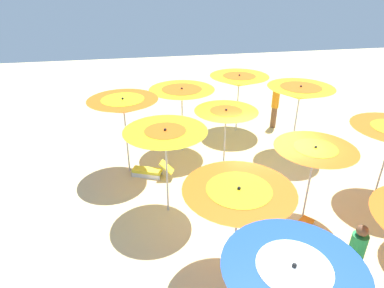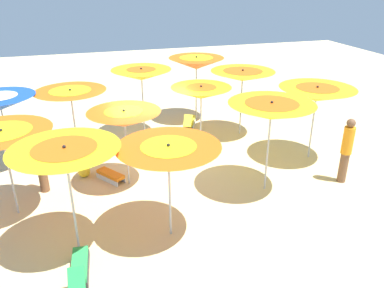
{
  "view_description": "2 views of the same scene",
  "coord_description": "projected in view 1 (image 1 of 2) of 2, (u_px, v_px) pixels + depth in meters",
  "views": [
    {
      "loc": [
        7.32,
        -3.34,
        5.82
      ],
      "look_at": [
        -1.5,
        -1.67,
        1.25
      ],
      "focal_mm": 31.26,
      "sensor_mm": 36.0,
      "label": 1
    },
    {
      "loc": [
        1.97,
        10.51,
        5.49
      ],
      "look_at": [
        -0.74,
        1.34,
        1.21
      ],
      "focal_mm": 36.09,
      "sensor_mm": 36.0,
      "label": 2
    }
  ],
  "objects": [
    {
      "name": "beach_umbrella_4",
      "position": [
        182.0,
        94.0,
        11.37
      ],
      "size": [
        2.24,
        2.24,
        2.41
      ],
      "color": "#B2B2B7",
      "rests_on": "ground"
    },
    {
      "name": "beach_umbrella_5",
      "position": [
        226.0,
        116.0,
        10.0
      ],
      "size": [
        1.92,
        1.92,
        2.27
      ],
      "color": "#B2B2B7",
      "rests_on": "ground"
    },
    {
      "name": "beach_umbrella_6",
      "position": [
        314.0,
        156.0,
        8.0
      ],
      "size": [
        1.96,
        1.96,
        2.21
      ],
      "color": "#B2B2B7",
      "rests_on": "ground"
    },
    {
      "name": "beach_umbrella_3",
      "position": [
        292.0,
        277.0,
        4.7
      ],
      "size": [
        2.04,
        2.04,
        2.28
      ],
      "color": "#B2B2B7",
      "rests_on": "ground"
    },
    {
      "name": "beach_umbrella_0",
      "position": [
        123.0,
        106.0,
        10.05
      ],
      "size": [
        2.13,
        2.13,
        2.55
      ],
      "color": "#B2B2B7",
      "rests_on": "ground"
    },
    {
      "name": "beach_umbrella_9",
      "position": [
        300.0,
        93.0,
        11.19
      ],
      "size": [
        2.22,
        2.22,
        2.54
      ],
      "color": "#B2B2B7",
      "rests_on": "ground"
    },
    {
      "name": "beach_ball",
      "position": [
        298.0,
        251.0,
        7.63
      ],
      "size": [
        0.35,
        0.35,
        0.35
      ],
      "primitive_type": "sphere",
      "color": "yellow",
      "rests_on": "ground"
    },
    {
      "name": "lounger_0",
      "position": [
        150.0,
        171.0,
        10.7
      ],
      "size": [
        0.84,
        1.36,
        0.59
      ],
      "rotation": [
        0.0,
        0.0,
        4.31
      ],
      "color": "silver",
      "rests_on": "ground"
    },
    {
      "name": "beach_umbrella_8",
      "position": [
        239.0,
        81.0,
        12.99
      ],
      "size": [
        2.3,
        2.3,
        2.38
      ],
      "color": "#B2B2B7",
      "rests_on": "ground"
    },
    {
      "name": "beach_umbrella_2",
      "position": [
        238.0,
        196.0,
        6.41
      ],
      "size": [
        2.19,
        2.19,
        2.23
      ],
      "color": "#B2B2B7",
      "rests_on": "ground"
    },
    {
      "name": "beachgoer_0",
      "position": [
        354.0,
        259.0,
        6.46
      ],
      "size": [
        0.3,
        0.3,
        1.72
      ],
      "rotation": [
        0.0,
        0.0,
        4.46
      ],
      "color": "brown",
      "rests_on": "ground"
    },
    {
      "name": "beachgoer_1",
      "position": [
        275.0,
        104.0,
        13.8
      ],
      "size": [
        0.3,
        0.3,
        1.9
      ],
      "rotation": [
        0.0,
        0.0,
        3.38
      ],
      "color": "brown",
      "rests_on": "ground"
    },
    {
      "name": "beach_umbrella_1",
      "position": [
        165.0,
        137.0,
        8.22
      ],
      "size": [
        2.09,
        2.09,
        2.48
      ],
      "color": "#B2B2B7",
      "rests_on": "ground"
    },
    {
      "name": "ground",
      "position": [
        259.0,
        202.0,
        9.61
      ],
      "size": [
        38.49,
        38.49,
        0.04
      ],
      "primitive_type": "cube",
      "color": "beige"
    },
    {
      "name": "lounger_1",
      "position": [
        298.0,
        229.0,
        8.26
      ],
      "size": [
        0.98,
        1.22,
        0.55
      ],
      "rotation": [
        0.0,
        0.0,
        8.46
      ],
      "color": "silver",
      "rests_on": "ground"
    }
  ]
}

